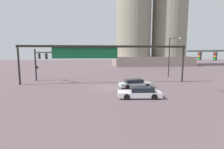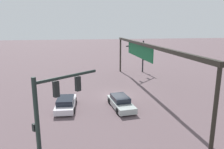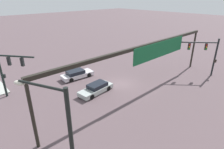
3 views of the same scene
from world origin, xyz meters
TOP-DOWN VIEW (x-y plane):
  - ground_plane at (0.00, 0.00)m, footprint 220.03×220.03m
  - traffic_signal_near_corner at (12.04, -6.44)m, footprint 2.90×3.98m
  - traffic_signal_opposite_side at (-11.21, 6.30)m, footprint 4.04×4.50m
  - overhead_sign_gantry at (-0.87, 3.45)m, footprint 27.04×0.43m
  - sedan_car_approaching at (4.15, -0.48)m, footprint 4.83×2.15m
  - sedan_car_waiting_far at (3.38, -6.00)m, footprint 4.85×2.18m

SIDE VIEW (x-z plane):
  - ground_plane at x=0.00m, z-range 0.00..0.00m
  - sedan_car_approaching at x=4.15m, z-range -0.03..1.18m
  - sedan_car_waiting_far at x=3.38m, z-range -0.03..1.18m
  - traffic_signal_near_corner at x=12.04m, z-range 0.96..6.50m
  - traffic_signal_opposite_side at x=-11.21m, z-range 0.93..6.60m
  - overhead_sign_gantry at x=-0.87m, z-range 2.17..8.36m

